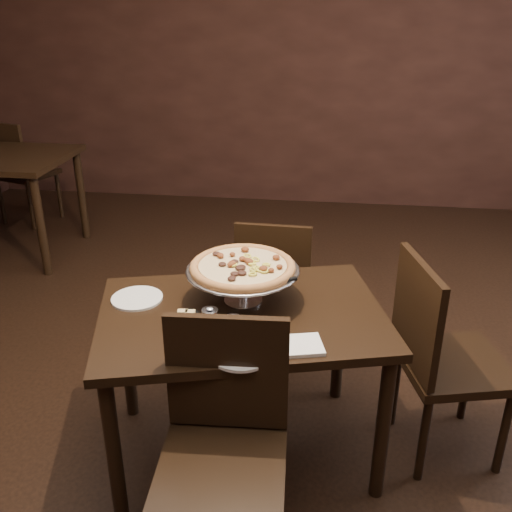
# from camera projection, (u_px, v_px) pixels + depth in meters

# --- Properties ---
(room) EXTENTS (6.04, 7.04, 2.84)m
(room) POSITION_uv_depth(u_px,v_px,m) (242.00, 137.00, 1.99)
(room) COLOR black
(room) RESTS_ON ground
(dining_table) EXTENTS (1.28, 1.02, 0.71)m
(dining_table) POSITION_uv_depth(u_px,v_px,m) (242.00, 332.00, 2.31)
(dining_table) COLOR black
(dining_table) RESTS_ON ground
(pizza_stand) EXTENTS (0.46, 0.46, 0.19)m
(pizza_stand) POSITION_uv_depth(u_px,v_px,m) (243.00, 267.00, 2.29)
(pizza_stand) COLOR silver
(pizza_stand) RESTS_ON dining_table
(parmesan_shaker) EXTENTS (0.06, 0.06, 0.11)m
(parmesan_shaker) POSITION_uv_depth(u_px,v_px,m) (210.00, 320.00, 2.11)
(parmesan_shaker) COLOR beige
(parmesan_shaker) RESTS_ON dining_table
(pepper_flake_shaker) EXTENTS (0.06, 0.06, 0.10)m
(pepper_flake_shaker) POSITION_uv_depth(u_px,v_px,m) (233.00, 327.00, 2.07)
(pepper_flake_shaker) COLOR maroon
(pepper_flake_shaker) RESTS_ON dining_table
(packet_caddy) EXTENTS (0.10, 0.10, 0.08)m
(packet_caddy) POSITION_uv_depth(u_px,v_px,m) (187.00, 321.00, 2.15)
(packet_caddy) COLOR black
(packet_caddy) RESTS_ON dining_table
(napkin_stack) EXTENTS (0.17, 0.17, 0.01)m
(napkin_stack) POSITION_uv_depth(u_px,v_px,m) (303.00, 345.00, 2.04)
(napkin_stack) COLOR white
(napkin_stack) RESTS_ON dining_table
(plate_left) EXTENTS (0.21, 0.21, 0.01)m
(plate_left) POSITION_uv_depth(u_px,v_px,m) (137.00, 298.00, 2.36)
(plate_left) COLOR white
(plate_left) RESTS_ON dining_table
(plate_near) EXTENTS (0.22, 0.22, 0.01)m
(plate_near) POSITION_uv_depth(u_px,v_px,m) (241.00, 353.00, 2.00)
(plate_near) COLOR white
(plate_near) RESTS_ON dining_table
(serving_spatula) EXTENTS (0.17, 0.17, 0.02)m
(serving_spatula) POSITION_uv_depth(u_px,v_px,m) (282.00, 282.00, 2.18)
(serving_spatula) COLOR silver
(serving_spatula) RESTS_ON pizza_stand
(chair_far) EXTENTS (0.40, 0.40, 0.83)m
(chair_far) POSITION_uv_depth(u_px,v_px,m) (275.00, 283.00, 3.05)
(chair_far) COLOR black
(chair_far) RESTS_ON ground
(chair_near) EXTENTS (0.44, 0.44, 0.90)m
(chair_near) POSITION_uv_depth(u_px,v_px,m) (224.00, 440.00, 1.91)
(chair_near) COLOR black
(chair_near) RESTS_ON ground
(chair_side) EXTENTS (0.52, 0.52, 0.92)m
(chair_side) POSITION_uv_depth(u_px,v_px,m) (439.00, 353.00, 2.37)
(chair_side) COLOR black
(chair_side) RESTS_ON ground
(bg_chair_far) EXTENTS (0.54, 0.54, 0.92)m
(bg_chair_far) POSITION_uv_depth(u_px,v_px,m) (19.00, 169.00, 4.94)
(bg_chair_far) COLOR black
(bg_chair_far) RESTS_ON ground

